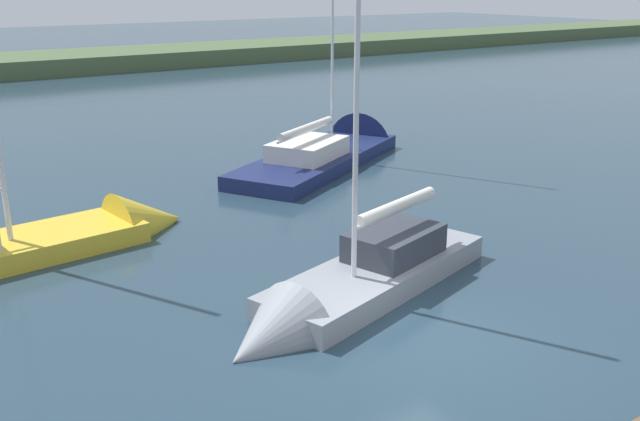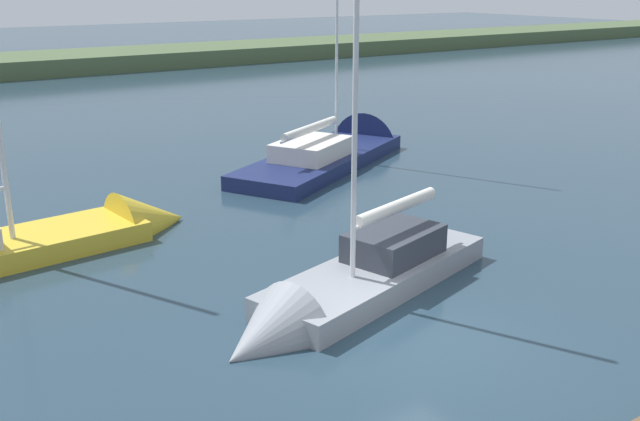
{
  "view_description": "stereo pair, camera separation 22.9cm",
  "coord_description": "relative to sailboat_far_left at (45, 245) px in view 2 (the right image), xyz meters",
  "views": [
    {
      "loc": [
        8.36,
        8.71,
        6.32
      ],
      "look_at": [
        -0.41,
        -3.96,
        1.38
      ],
      "focal_mm": 40.58,
      "sensor_mm": 36.0,
      "label": 1
    },
    {
      "loc": [
        8.17,
        8.84,
        6.32
      ],
      "look_at": [
        -0.41,
        -3.96,
        1.38
      ],
      "focal_mm": 40.58,
      "sensor_mm": 36.0,
      "label": 2
    }
  ],
  "objects": [
    {
      "name": "ground_plane",
      "position": [
        -4.57,
        8.58,
        -0.17
      ],
      "size": [
        200.0,
        200.0,
        0.0
      ],
      "primitive_type": "plane",
      "color": "#263D4C"
    },
    {
      "name": "sailboat_far_left",
      "position": [
        0.0,
        0.0,
        0.0
      ],
      "size": [
        8.97,
        2.92,
        9.32
      ],
      "rotation": [
        0.0,
        0.0,
        3.24
      ],
      "color": "gold",
      "rests_on": "ground_plane"
    },
    {
      "name": "sailboat_behind_pier",
      "position": [
        -11.91,
        -4.06,
        -0.09
      ],
      "size": [
        10.27,
        7.23,
        12.59
      ],
      "rotation": [
        0.0,
        0.0,
        3.64
      ],
      "color": "navy",
      "rests_on": "ground_plane"
    },
    {
      "name": "sailboat_inner_slip",
      "position": [
        -4.42,
        6.46,
        -0.03
      ],
      "size": [
        7.55,
        3.8,
        8.08
      ],
      "rotation": [
        0.0,
        0.0,
        0.28
      ],
      "color": "gray",
      "rests_on": "ground_plane"
    }
  ]
}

